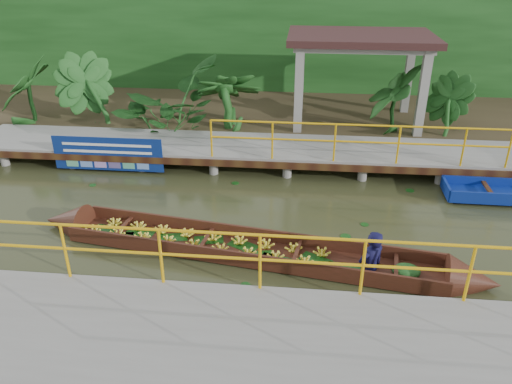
# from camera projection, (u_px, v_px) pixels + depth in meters

# --- Properties ---
(ground) EXTENTS (80.00, 80.00, 0.00)m
(ground) POSITION_uv_depth(u_px,v_px,m) (237.00, 225.00, 11.15)
(ground) COLOR #30341A
(ground) RESTS_ON ground
(land_strip) EXTENTS (30.00, 8.00, 0.45)m
(land_strip) POSITION_uv_depth(u_px,v_px,m) (265.00, 113.00, 17.73)
(land_strip) COLOR #2E2317
(land_strip) RESTS_ON ground
(far_dock) EXTENTS (16.00, 2.06, 1.66)m
(far_dock) POSITION_uv_depth(u_px,v_px,m) (254.00, 149.00, 13.99)
(far_dock) COLOR gray
(far_dock) RESTS_ON ground
(near_dock) EXTENTS (18.00, 2.40, 1.73)m
(near_dock) POSITION_uv_depth(u_px,v_px,m) (266.00, 357.00, 7.20)
(near_dock) COLOR gray
(near_dock) RESTS_ON ground
(pavilion) EXTENTS (4.40, 3.00, 3.00)m
(pavilion) POSITION_uv_depth(u_px,v_px,m) (360.00, 47.00, 15.23)
(pavilion) COLOR gray
(pavilion) RESTS_ON ground
(foliage_backdrop) EXTENTS (30.00, 0.80, 4.00)m
(foliage_backdrop) POSITION_uv_depth(u_px,v_px,m) (271.00, 49.00, 19.16)
(foliage_backdrop) COLOR #174115
(foliage_backdrop) RESTS_ON ground
(vendor_boat) EXTENTS (9.43, 2.38, 2.03)m
(vendor_boat) POSITION_uv_depth(u_px,v_px,m) (263.00, 247.00, 9.94)
(vendor_boat) COLOR #341A0E
(vendor_boat) RESTS_ON ground
(blue_banner) EXTENTS (3.03, 0.04, 0.95)m
(blue_banner) POSITION_uv_depth(u_px,v_px,m) (108.00, 154.00, 13.45)
(blue_banner) COLOR navy
(blue_banner) RESTS_ON ground
(tropical_plants) EXTENTS (14.53, 1.53, 1.91)m
(tropical_plants) POSITION_uv_depth(u_px,v_px,m) (222.00, 97.00, 15.34)
(tropical_plants) COLOR #174115
(tropical_plants) RESTS_ON ground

